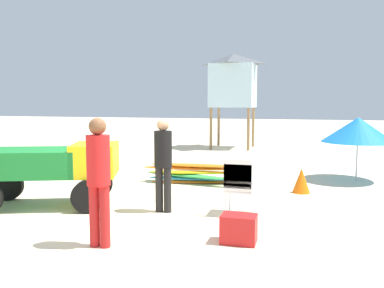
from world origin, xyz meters
TOP-DOWN VIEW (x-y plane):
  - ground at (0.00, 0.00)m, footprint 80.00×80.00m
  - utility_cart at (-1.58, 0.48)m, footprint 2.80×2.02m
  - stacked_plastic_chairs at (1.94, 0.78)m, footprint 0.48×0.48m
  - surfboard_pile at (0.38, 3.30)m, footprint 2.56×0.86m
  - lifeguard_near_left at (0.59, 0.65)m, footprint 0.32×0.32m
  - lifeguard_near_center at (0.35, -1.27)m, footprint 0.32×0.32m
  - lifeguard_tower at (0.04, 11.10)m, footprint 1.98×1.98m
  - beach_umbrella_left at (4.32, 4.75)m, footprint 1.79×1.79m
  - traffic_cone_near at (2.99, 2.94)m, footprint 0.39×0.39m
  - cooler_box at (2.17, -0.59)m, footprint 0.50×0.36m

SIDE VIEW (x-z plane):
  - ground at x=0.00m, z-range 0.00..0.00m
  - cooler_box at x=2.17m, z-range 0.00..0.40m
  - surfboard_pile at x=0.38m, z-range 0.00..0.48m
  - traffic_cone_near at x=2.99m, z-range 0.00..0.55m
  - stacked_plastic_chairs at x=1.94m, z-range 0.09..1.11m
  - utility_cart at x=-1.58m, z-range 0.03..1.53m
  - lifeguard_near_left at x=0.59m, z-range 0.13..1.83m
  - lifeguard_near_center at x=0.35m, z-range 0.14..1.93m
  - beach_umbrella_left at x=4.32m, z-range 0.49..2.10m
  - lifeguard_tower at x=0.04m, z-range 0.88..4.88m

